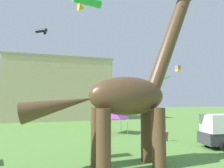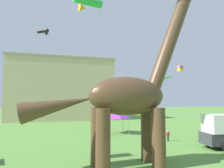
# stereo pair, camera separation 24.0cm
# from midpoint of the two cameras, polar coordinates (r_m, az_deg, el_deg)

# --- Properties ---
(dinosaur_sculpture) EXTENTS (12.82, 2.72, 13.40)m
(dinosaur_sculpture) POSITION_cam_midpoint_polar(r_m,az_deg,el_deg) (14.12, 3.61, -3.43)
(dinosaur_sculpture) COLOR #513823
(dinosaur_sculpture) RESTS_ON ground_plane
(person_near_flyer) EXTENTS (0.44, 0.19, 1.16)m
(person_near_flyer) POSITION_cam_midpoint_polar(r_m,az_deg,el_deg) (23.96, 15.01, -13.78)
(person_near_flyer) COLOR #2D3347
(person_near_flyer) RESTS_ON ground_plane
(festival_canopy_tent) EXTENTS (3.15, 3.15, 3.00)m
(festival_canopy_tent) POSITION_cam_midpoint_polar(r_m,az_deg,el_deg) (28.16, 0.64, -8.80)
(festival_canopy_tent) COLOR #B2B2B7
(festival_canopy_tent) RESTS_ON ground_plane
(kite_trailing) EXTENTS (1.57, 1.64, 0.46)m
(kite_trailing) POSITION_cam_midpoint_polar(r_m,az_deg,el_deg) (27.86, -19.50, 14.01)
(kite_trailing) COLOR black
(kite_high_right) EXTENTS (1.83, 2.02, 2.11)m
(kite_high_right) POSITION_cam_midpoint_polar(r_m,az_deg,el_deg) (19.39, 14.17, 1.42)
(kite_high_right) COLOR green
(kite_drifting) EXTENTS (0.83, 0.83, 1.08)m
(kite_drifting) POSITION_cam_midpoint_polar(r_m,az_deg,el_deg) (39.92, 18.11, 4.21)
(kite_drifting) COLOR pink
(kite_apex) EXTENTS (3.17, 2.91, 0.90)m
(kite_apex) POSITION_cam_midpoint_polar(r_m,az_deg,el_deg) (23.41, -7.76, 22.01)
(kite_apex) COLOR green
(background_building_block) EXTENTS (24.27, 12.17, 14.60)m
(background_building_block) POSITION_cam_midpoint_polar(r_m,az_deg,el_deg) (51.18, -14.90, -1.50)
(background_building_block) COLOR #CCB78E
(background_building_block) RESTS_ON ground_plane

